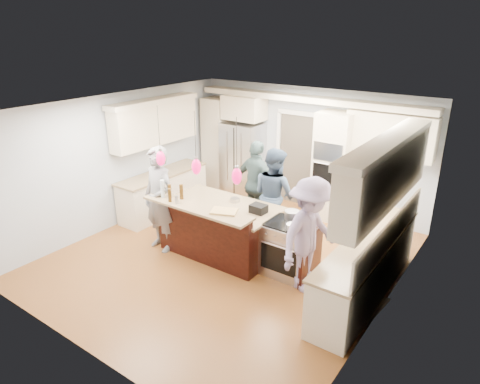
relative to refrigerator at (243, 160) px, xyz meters
The scene contains 23 objects.
ground_plane 3.19m from the refrigerator, 59.58° to the right, with size 6.00×6.00×0.00m, color #975C29.
room_shell 3.20m from the refrigerator, 59.58° to the right, with size 5.54×6.04×2.72m.
refrigerator is the anchor object (origin of this frame).
oven_column 2.31m from the refrigerator, ahead, with size 0.72×0.69×2.30m.
back_upper_cabinets 1.12m from the refrigerator, ahead, with size 5.30×0.61×2.54m.
right_counter_run 4.63m from the refrigerator, 30.36° to the right, with size 0.64×3.10×2.51m.
left_cabinets 2.05m from the refrigerator, 115.94° to the right, with size 0.64×2.30×2.51m.
kitchen_island 2.91m from the refrigerator, 63.10° to the right, with size 2.10×1.46×1.12m.
island_range 3.71m from the refrigerator, 42.59° to the right, with size 0.82×0.71×0.92m.
pendant_lights 3.53m from the refrigerator, 67.57° to the right, with size 1.75×0.15×1.03m.
person_bar_end 3.11m from the refrigerator, 84.02° to the right, with size 0.72×0.47×1.96m, color slate.
person_far_left 2.39m from the refrigerator, 40.41° to the right, with size 0.89×0.69×1.83m, color #314560.
person_far_right 1.75m from the refrigerator, 45.54° to the right, with size 1.06×0.44×1.82m, color #445D5F.
person_range_side 4.15m from the refrigerator, 40.63° to the right, with size 1.20×0.69×1.86m, color gray.
floor_rug 4.90m from the refrigerator, 34.84° to the right, with size 0.72×1.05×0.01m, color #876749.
water_bottle 3.28m from the refrigerator, 80.14° to the right, with size 0.07×0.07×0.32m, color silver.
beer_bottle_a 3.24m from the refrigerator, 78.02° to the right, with size 0.06×0.06×0.24m, color #472D0C.
beer_bottle_b 3.39m from the refrigerator, 76.40° to the right, with size 0.06×0.06×0.23m, color #472D0C.
beer_bottle_c 3.22m from the refrigerator, 74.13° to the right, with size 0.07×0.07×0.26m, color #472D0C.
drink_can 3.42m from the refrigerator, 73.84° to the right, with size 0.07×0.07×0.14m, color #B7B7BC.
cutting_board 3.60m from the refrigerator, 59.68° to the right, with size 0.41×0.29×0.03m, color #DCB165.
pot_large 3.49m from the refrigerator, 41.42° to the right, with size 0.24×0.24×0.14m, color #B7B7BC.
pot_small 3.88m from the refrigerator, 43.34° to the right, with size 0.19×0.19×0.09m, color #B7B7BC.
Camera 1 is at (4.11, -5.43, 3.91)m, focal length 32.00 mm.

